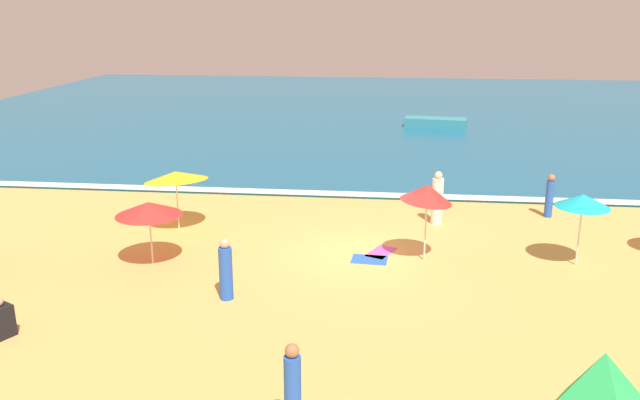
% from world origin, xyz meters
% --- Properties ---
extents(ground_plane, '(60.00, 60.00, 0.00)m').
position_xyz_m(ground_plane, '(0.00, 0.00, 0.00)').
color(ground_plane, '#E0A856').
extents(ocean_water, '(60.00, 44.00, 0.10)m').
position_xyz_m(ocean_water, '(0.00, 28.00, 0.05)').
color(ocean_water, '#196084').
rests_on(ocean_water, ground_plane).
extents(wave_breaker_foam, '(57.00, 0.70, 0.01)m').
position_xyz_m(wave_breaker_foam, '(0.00, 6.30, 0.10)').
color(wave_breaker_foam, white).
rests_on(wave_breaker_foam, ocean_water).
extents(beach_umbrella_1, '(1.58, 1.53, 2.40)m').
position_xyz_m(beach_umbrella_1, '(1.93, -0.22, 2.07)').
color(beach_umbrella_1, silver).
rests_on(beach_umbrella_1, ground_plane).
extents(beach_umbrella_3, '(3.01, 3.01, 2.11)m').
position_xyz_m(beach_umbrella_3, '(-6.23, 1.76, 1.84)').
color(beach_umbrella_3, silver).
rests_on(beach_umbrella_3, ground_plane).
extents(beach_umbrella_4, '(2.67, 2.67, 1.88)m').
position_xyz_m(beach_umbrella_4, '(-6.02, -1.35, 1.67)').
color(beach_umbrella_4, silver).
rests_on(beach_umbrella_4, ground_plane).
extents(beach_umbrella_6, '(2.16, 2.16, 2.15)m').
position_xyz_m(beach_umbrella_6, '(6.32, -0.12, 1.95)').
color(beach_umbrella_6, silver).
rests_on(beach_umbrella_6, ground_plane).
extents(beach_tent, '(2.13, 2.02, 1.47)m').
position_xyz_m(beach_tent, '(4.71, -8.00, 0.73)').
color(beach_tent, green).
rests_on(beach_tent, ground_plane).
extents(beachgoer_0, '(0.55, 0.55, 1.87)m').
position_xyz_m(beachgoer_0, '(2.49, 3.27, 0.87)').
color(beachgoer_0, white).
rests_on(beachgoer_0, ground_plane).
extents(beachgoer_1, '(0.42, 0.42, 1.83)m').
position_xyz_m(beachgoer_1, '(-0.69, -8.95, 0.89)').
color(beachgoer_1, blue).
rests_on(beachgoer_1, ground_plane).
extents(beachgoer_2, '(0.37, 0.37, 1.57)m').
position_xyz_m(beachgoer_2, '(6.51, 4.48, 0.77)').
color(beachgoer_2, blue).
rests_on(beachgoer_2, ground_plane).
extents(beachgoer_3, '(0.42, 0.42, 1.65)m').
position_xyz_m(beachgoer_3, '(-3.25, -3.50, 0.78)').
color(beachgoer_3, blue).
rests_on(beachgoer_3, ground_plane).
extents(beachgoer_6, '(0.63, 0.63, 0.97)m').
position_xyz_m(beachgoer_6, '(-7.88, -6.03, 0.41)').
color(beachgoer_6, black).
rests_on(beachgoer_6, ground_plane).
extents(beach_towel_1, '(1.01, 1.28, 0.01)m').
position_xyz_m(beach_towel_1, '(0.65, 0.27, 0.01)').
color(beach_towel_1, '#D84CA5').
rests_on(beach_towel_1, ground_plane).
extents(beach_towel_2, '(1.12, 0.84, 0.01)m').
position_xyz_m(beach_towel_2, '(0.32, -0.39, 0.01)').
color(beach_towel_2, blue).
rests_on(beach_towel_2, ground_plane).
extents(small_boat_0, '(3.84, 1.78, 0.56)m').
position_xyz_m(small_boat_0, '(3.49, 21.76, 0.38)').
color(small_boat_0, teal).
rests_on(small_boat_0, ocean_water).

